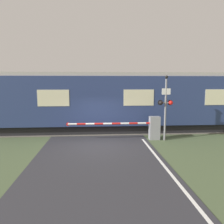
# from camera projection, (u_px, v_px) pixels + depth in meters

# --- Properties ---
(ground_plane) EXTENTS (80.00, 80.00, 0.00)m
(ground_plane) POSITION_uv_depth(u_px,v_px,m) (98.00, 145.00, 11.75)
(ground_plane) COLOR #475638
(track_bed) EXTENTS (36.00, 3.20, 0.13)m
(track_bed) POSITION_uv_depth(u_px,v_px,m) (98.00, 130.00, 15.34)
(track_bed) COLOR #666056
(track_bed) RESTS_ON ground_plane
(train) EXTENTS (19.12, 3.18, 3.99)m
(train) POSITION_uv_depth(u_px,v_px,m) (134.00, 101.00, 15.25)
(train) COLOR black
(train) RESTS_ON ground_plane
(crossing_barrier) EXTENTS (5.44, 0.44, 1.37)m
(crossing_barrier) POSITION_uv_depth(u_px,v_px,m) (148.00, 127.00, 12.84)
(crossing_barrier) COLOR gray
(crossing_barrier) RESTS_ON ground_plane
(signal_post) EXTENTS (0.88, 0.26, 3.74)m
(signal_post) POSITION_uv_depth(u_px,v_px,m) (166.00, 104.00, 12.47)
(signal_post) COLOR gray
(signal_post) RESTS_ON ground_plane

